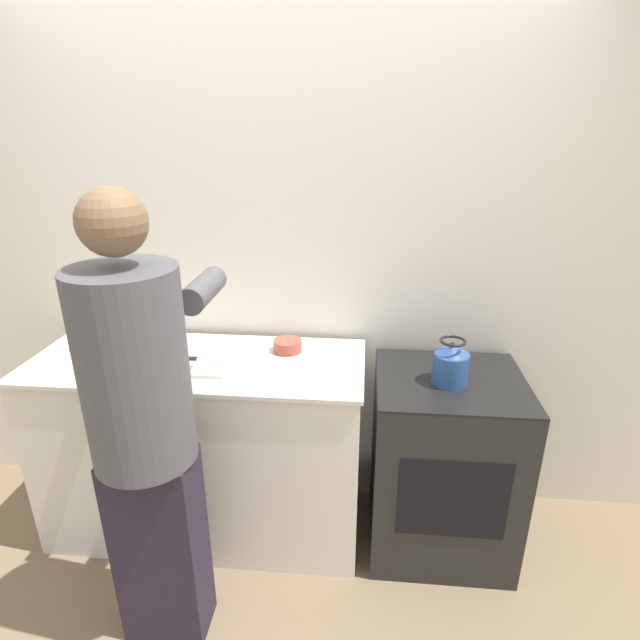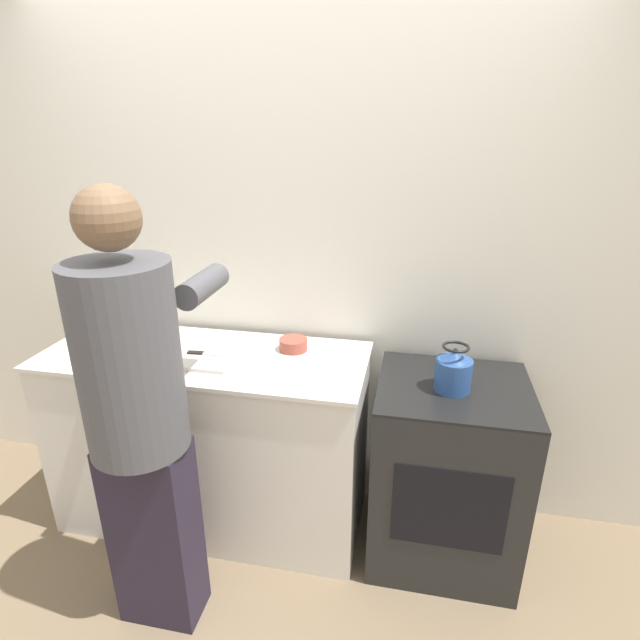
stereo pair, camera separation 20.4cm
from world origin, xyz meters
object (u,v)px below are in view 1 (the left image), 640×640
Objects in this scene: bowl_prep at (288,346)px; canister_jar at (98,331)px; cutting_board at (189,363)px; oven at (442,463)px; kettle at (450,365)px; person at (144,424)px; knife at (201,359)px.

canister_jar is (-0.89, -0.06, 0.07)m from bowl_prep.
bowl_prep reaches higher than cutting_board.
oven is 0.92m from bowl_prep.
cutting_board is 0.49m from canister_jar.
canister_jar is (-1.62, 0.10, 0.05)m from kettle.
knife is at bearing 86.61° from person.
bowl_prep is at bearing 170.17° from oven.
person is at bearing -119.94° from bowl_prep.
kettle reaches higher than cutting_board.
kettle is at bearing 1.10° from cutting_board.
oven is 1.37m from person.
bowl_prep reaches higher than oven.
person is (-1.14, -0.56, 0.51)m from oven.
person is 8.95× the size of knife.
bowl_prep reaches higher than knife.
bowl_prep is (0.37, 0.16, 0.01)m from knife.
knife is at bearing -178.39° from oven.
knife is 0.97× the size of kettle.
kettle is (-0.02, -0.03, 0.53)m from oven.
canister_jar is at bearing 176.53° from kettle.
person is at bearing -154.77° from kettle.
knife is at bearing -156.38° from bowl_prep.
knife reaches higher than cutting_board.
oven is 2.32× the size of cutting_board.
person is at bearing -153.80° from oven.
bowl_prep is (0.40, 0.69, 0.00)m from person.
cutting_board is 1.94× the size of knife.
person reaches higher than canister_jar.
oven is at bearing -9.83° from bowl_prep.
bowl_prep is (0.42, 0.18, 0.02)m from cutting_board.
knife reaches higher than oven.
oven is 1.22m from knife.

